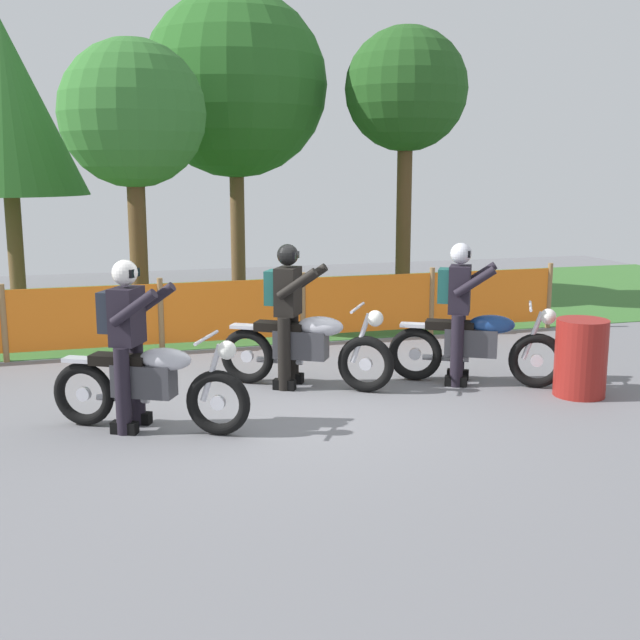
{
  "coord_description": "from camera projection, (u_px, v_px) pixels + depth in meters",
  "views": [
    {
      "loc": [
        -2.0,
        -8.24,
        2.57
      ],
      "look_at": [
        0.46,
        0.1,
        0.9
      ],
      "focal_mm": 45.09,
      "sensor_mm": 36.0,
      "label": 1
    }
  ],
  "objects": [
    {
      "name": "tree_near_right",
      "position": [
        235.0,
        85.0,
        15.23
      ],
      "size": [
        3.51,
        3.51,
        5.85
      ],
      "color": "brown",
      "rests_on": "ground"
    },
    {
      "name": "grass_verge",
      "position": [
        201.0,
        308.0,
        14.76
      ],
      "size": [
        24.0,
        6.78,
        0.01
      ],
      "primitive_type": "cube",
      "color": "#386B2D",
      "rests_on": "ground"
    },
    {
      "name": "motorcycle_lead",
      "position": [
        150.0,
        384.0,
        7.87
      ],
      "size": [
        1.87,
        1.11,
        0.98
      ],
      "rotation": [
        0.0,
        0.0,
        -0.5
      ],
      "color": "black",
      "rests_on": "ground"
    },
    {
      "name": "rider_trailing",
      "position": [
        459.0,
        305.0,
        9.51
      ],
      "size": [
        0.79,
        0.71,
        1.69
      ],
      "rotation": [
        0.0,
        0.0,
        -0.52
      ],
      "color": "black",
      "rests_on": "ground"
    },
    {
      "name": "tree_leftmost",
      "position": [
        5.0,
        108.0,
        13.98
      ],
      "size": [
        2.72,
        2.72,
        5.09
      ],
      "color": "brown",
      "rests_on": "ground"
    },
    {
      "name": "rider_lead",
      "position": [
        127.0,
        335.0,
        7.82
      ],
      "size": [
        0.79,
        0.71,
        1.69
      ],
      "rotation": [
        0.0,
        0.0,
        -0.5
      ],
      "color": "black",
      "rests_on": "ground"
    },
    {
      "name": "rider_third",
      "position": [
        287.0,
        307.0,
        9.36
      ],
      "size": [
        0.79,
        0.71,
        1.69
      ],
      "rotation": [
        0.0,
        0.0,
        -0.55
      ],
      "color": "black",
      "rests_on": "ground"
    },
    {
      "name": "tree_near_left",
      "position": [
        133.0,
        116.0,
        12.22
      ],
      "size": [
        2.24,
        2.24,
        4.48
      ],
      "color": "brown",
      "rests_on": "ground"
    },
    {
      "name": "oil_drum",
      "position": [
        581.0,
        358.0,
        9.07
      ],
      "size": [
        0.58,
        0.58,
        0.88
      ],
      "primitive_type": "cylinder",
      "color": "maroon",
      "rests_on": "ground"
    },
    {
      "name": "motorcycle_third",
      "position": [
        306.0,
        347.0,
        9.39
      ],
      "size": [
        1.86,
        1.21,
        1.0
      ],
      "rotation": [
        0.0,
        0.0,
        -0.55
      ],
      "color": "black",
      "rests_on": "ground"
    },
    {
      "name": "barrier_fence",
      "position": [
        234.0,
        311.0,
        11.47
      ],
      "size": [
        10.33,
        0.08,
        1.05
      ],
      "color": "olive",
      "rests_on": "ground"
    },
    {
      "name": "ground",
      "position": [
        283.0,
        405.0,
        8.8
      ],
      "size": [
        24.0,
        24.0,
        0.02
      ],
      "primitive_type": "cube",
      "color": "slate"
    },
    {
      "name": "tree_rightmost",
      "position": [
        406.0,
        92.0,
        14.64
      ],
      "size": [
        2.25,
        2.25,
        5.08
      ],
      "color": "brown",
      "rests_on": "ground"
    },
    {
      "name": "motorcycle_trailing",
      "position": [
        477.0,
        345.0,
        9.55
      ],
      "size": [
        1.86,
        1.15,
        0.99
      ],
      "rotation": [
        0.0,
        0.0,
        -0.52
      ],
      "color": "black",
      "rests_on": "ground"
    }
  ]
}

